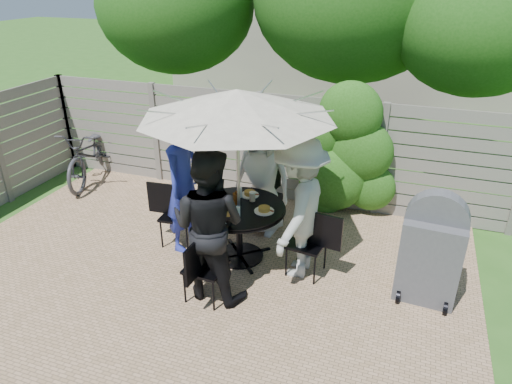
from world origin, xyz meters
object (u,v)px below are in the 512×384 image
(bbq_grill, at_px, (431,251))
(plate_front, at_px, (227,217))
(umbrella, at_px, (237,104))
(chair_left, at_px, (179,226))
(chair_front, at_px, (206,280))
(person_front, at_px, (209,226))
(plate_left, at_px, (214,200))
(chair_right, at_px, (307,255))
(glass_front, at_px, (238,212))
(plate_right, at_px, (264,210))
(person_back, at_px, (262,177))
(glass_left, at_px, (217,202))
(chair_back, at_px, (266,208))
(plate_back, at_px, (250,194))
(patio_table, at_px, (239,222))
(glass_back, at_px, (240,192))
(syrup_jug, at_px, (236,199))
(person_right, at_px, (299,209))
(person_left, at_px, (184,186))
(bicycle, at_px, (91,153))
(coffee_cup, at_px, (252,197))

(bbq_grill, bearing_deg, plate_front, -168.39)
(umbrella, relative_size, plate_front, 9.83)
(chair_left, xyz_separation_m, chair_front, (0.91, -1.02, -0.01))
(person_front, bearing_deg, plate_left, -66.55)
(umbrella, bearing_deg, chair_left, 176.92)
(plate_front, xyz_separation_m, bbq_grill, (2.44, 0.35, -0.18))
(chair_right, height_order, bbq_grill, bbq_grill)
(glass_front, bearing_deg, plate_right, 42.30)
(person_back, bearing_deg, chair_front, -90.00)
(chair_right, relative_size, glass_left, 6.66)
(person_back, xyz_separation_m, chair_left, (-1.01, -0.78, -0.60))
(glass_left, bearing_deg, glass_front, -26.21)
(chair_left, distance_m, glass_left, 0.93)
(chair_back, height_order, plate_back, chair_back)
(patio_table, relative_size, bbq_grill, 0.91)
(chair_back, xyz_separation_m, bbq_grill, (2.36, -0.98, 0.34))
(person_front, bearing_deg, plate_right, -113.45)
(chair_front, distance_m, glass_back, 1.37)
(chair_back, xyz_separation_m, syrup_jug, (-0.11, -0.91, 0.58))
(chair_front, xyz_separation_m, person_right, (0.88, 0.92, 0.66))
(person_front, bearing_deg, plate_back, -90.00)
(chair_back, relative_size, glass_left, 7.10)
(plate_back, height_order, plate_right, same)
(chair_right, bearing_deg, chair_back, -40.20)
(patio_table, height_order, plate_back, plate_back)
(plate_back, bearing_deg, person_left, -159.76)
(person_right, bearing_deg, plate_left, -90.00)
(plate_left, height_order, bicycle, bicycle)
(person_right, relative_size, syrup_jug, 11.72)
(chair_left, distance_m, coffee_cup, 1.23)
(person_left, bearing_deg, bbq_grill, -87.83)
(plate_left, bearing_deg, bicycle, 154.58)
(chair_back, relative_size, glass_front, 7.10)
(chair_back, height_order, glass_back, chair_back)
(syrup_jug, bearing_deg, person_right, -6.42)
(chair_right, height_order, plate_back, chair_right)
(chair_right, relative_size, plate_right, 3.59)
(plate_left, height_order, glass_left, glass_left)
(person_right, bearing_deg, glass_left, -84.50)
(glass_front, relative_size, bbq_grill, 0.10)
(chair_front, height_order, person_front, person_front)
(chair_left, distance_m, syrup_jug, 1.09)
(person_back, distance_m, glass_back, 0.58)
(chair_front, bearing_deg, syrup_jug, 3.34)
(person_right, bearing_deg, umbrella, -90.00)
(chair_back, xyz_separation_m, person_left, (-0.89, -0.92, 0.66))
(chair_front, relative_size, plate_back, 3.53)
(umbrella, xyz_separation_m, bicycle, (-3.59, 1.55, -1.65))
(glass_back, bearing_deg, person_back, 76.37)
(glass_back, bearing_deg, chair_right, -16.90)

